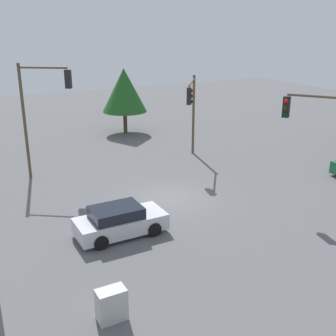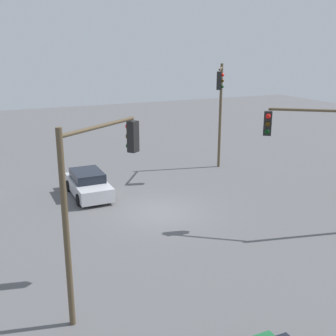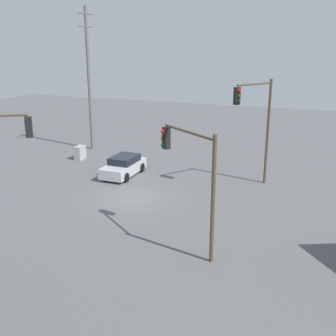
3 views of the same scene
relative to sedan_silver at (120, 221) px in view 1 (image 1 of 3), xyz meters
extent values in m
plane|color=#5B5B5E|center=(-3.87, -2.60, -0.67)|extent=(80.00, 80.00, 0.00)
cube|color=silver|center=(-0.05, 0.00, -0.13)|extent=(4.05, 1.77, 0.72)
cube|color=black|center=(0.16, 0.00, 0.47)|extent=(2.23, 1.56, 0.48)
cylinder|color=black|center=(-1.30, -0.84, -0.34)|extent=(0.65, 0.22, 0.65)
cylinder|color=black|center=(-1.30, 0.84, -0.34)|extent=(0.65, 0.22, 0.65)
cylinder|color=black|center=(1.21, -0.84, -0.34)|extent=(0.65, 0.22, 0.65)
cylinder|color=black|center=(1.21, 0.84, -0.34)|extent=(0.65, 0.22, 0.65)
cylinder|color=brown|center=(2.04, -9.65, 2.80)|extent=(0.18, 0.18, 6.94)
cylinder|color=brown|center=(0.85, -8.83, 6.03)|extent=(2.44, 1.73, 0.12)
cube|color=black|center=(-0.34, -8.02, 5.40)|extent=(0.44, 0.42, 1.05)
sphere|color=red|center=(-0.44, -8.16, 5.74)|extent=(0.22, 0.22, 0.22)
sphere|color=#392605|center=(-0.44, -8.16, 5.40)|extent=(0.22, 0.22, 0.22)
sphere|color=black|center=(-0.44, -8.16, 5.06)|extent=(0.22, 0.22, 0.22)
cylinder|color=brown|center=(-9.90, 1.91, 5.08)|extent=(2.08, 2.85, 0.12)
cube|color=black|center=(-8.90, 0.52, 4.45)|extent=(0.43, 0.44, 1.05)
sphere|color=red|center=(-8.76, 0.62, 4.79)|extent=(0.22, 0.22, 0.22)
sphere|color=#392605|center=(-8.76, 0.62, 4.45)|extent=(0.22, 0.22, 0.22)
sphere|color=black|center=(-8.76, 0.62, 4.12)|extent=(0.22, 0.22, 0.22)
cylinder|color=brown|center=(-9.55, -9.26, 2.17)|extent=(0.18, 0.18, 5.68)
cylinder|color=brown|center=(-8.44, -7.76, 4.76)|extent=(2.31, 3.07, 0.12)
cube|color=black|center=(-7.34, -6.26, 4.14)|extent=(0.43, 0.44, 1.05)
sphere|color=red|center=(-7.47, -6.15, 4.47)|extent=(0.22, 0.22, 0.22)
sphere|color=#392605|center=(-7.47, -6.15, 4.14)|extent=(0.22, 0.22, 0.22)
sphere|color=black|center=(-7.47, -6.15, 3.80)|extent=(0.22, 0.22, 0.22)
cube|color=#B2B2AD|center=(2.43, 5.24, -0.11)|extent=(0.94, 0.58, 1.11)
cylinder|color=#4C3823|center=(-7.55, -17.18, 0.28)|extent=(0.34, 0.34, 1.90)
cone|color=#1E561E|center=(-7.55, -17.18, 3.06)|extent=(3.78, 3.78, 3.65)
camera|label=1|loc=(6.21, 16.04, 8.41)|focal=45.00mm
camera|label=2|loc=(-21.94, 5.22, 7.38)|focal=45.00mm
camera|label=3|loc=(-25.52, -13.61, 8.60)|focal=45.00mm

